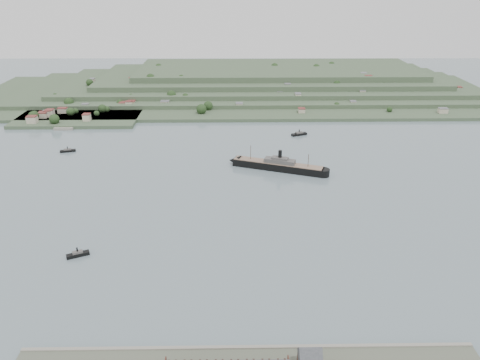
{
  "coord_description": "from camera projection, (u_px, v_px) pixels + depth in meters",
  "views": [
    {
      "loc": [
        -6.73,
        -323.61,
        169.44
      ],
      "look_at": [
        -1.08,
        30.0,
        11.56
      ],
      "focal_mm": 35.0,
      "sensor_mm": 36.0,
      "label": 1
    }
  ],
  "objects": [
    {
      "name": "far_peninsula",
      "position": [
        255.0,
        84.0,
        719.1
      ],
      "size": [
        760.0,
        309.0,
        30.0
      ],
      "color": "#33472F",
      "rests_on": "ground"
    },
    {
      "name": "steamship",
      "position": [
        275.0,
        165.0,
        436.15
      ],
      "size": [
        93.14,
        43.07,
        23.29
      ],
      "color": "black",
      "rests_on": "ground"
    },
    {
      "name": "ferry_east",
      "position": [
        299.0,
        134.0,
        528.62
      ],
      "size": [
        18.7,
        11.32,
        6.79
      ],
      "color": "black",
      "rests_on": "ground"
    },
    {
      "name": "gabled_building",
      "position": [
        310.0,
        360.0,
        211.96
      ],
      "size": [
        10.4,
        10.18,
        14.09
      ],
      "color": "#411E17",
      "rests_on": "ground"
    },
    {
      "name": "tugboat",
      "position": [
        78.0,
        254.0,
        303.75
      ],
      "size": [
        14.7,
        9.41,
        6.48
      ],
      "color": "black",
      "rests_on": "ground"
    },
    {
      "name": "ferry_west",
      "position": [
        68.0,
        151.0,
        480.08
      ],
      "size": [
        15.97,
        8.06,
        5.77
      ],
      "color": "black",
      "rests_on": "ground"
    },
    {
      "name": "ground",
      "position": [
        242.0,
        209.0,
        364.63
      ],
      "size": [
        1400.0,
        1400.0,
        0.0
      ],
      "primitive_type": "plane",
      "color": "slate",
      "rests_on": "ground"
    }
  ]
}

